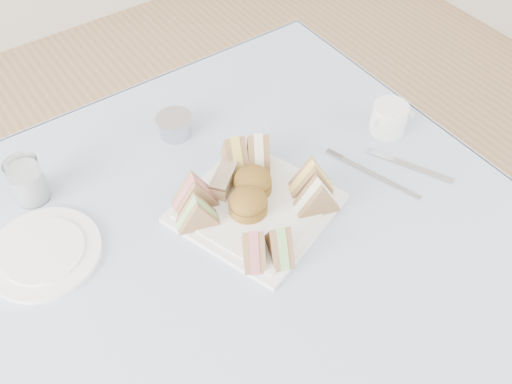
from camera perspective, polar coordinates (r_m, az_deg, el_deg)
table at (r=1.30m, az=-0.89°, el=-15.46°), size 0.90×0.90×0.74m
tablecloth at (r=0.98m, az=-1.15°, el=-6.01°), size 1.02×1.02×0.01m
serving_plate at (r=1.03m, az=0.00°, el=-1.61°), size 0.31×0.31×0.01m
sandwich_fl_a at (r=0.93m, az=-0.27°, el=-5.20°), size 0.07×0.08×0.07m
sandwich_fl_b at (r=0.94m, az=2.40°, el=-4.83°), size 0.06×0.08×0.07m
sandwich_fr_a at (r=1.03m, az=5.63°, el=1.59°), size 0.09×0.07×0.07m
sandwich_fr_b at (r=1.00m, az=6.20°, el=-0.26°), size 0.09×0.06×0.07m
sandwich_bl_a at (r=0.98m, az=-5.91°, el=-1.89°), size 0.08×0.06×0.07m
sandwich_bl_b at (r=1.01m, az=-6.16°, el=0.13°), size 0.09×0.06×0.07m
sandwich_br_a at (r=1.07m, az=0.23°, el=4.35°), size 0.08×0.09×0.08m
sandwich_br_b at (r=1.07m, az=-2.11°, el=4.07°), size 0.06×0.09×0.07m
scone_left at (r=1.00m, az=-0.79°, el=-1.06°), size 0.09×0.09×0.05m
scone_right at (r=1.03m, az=-0.34°, el=1.01°), size 0.10×0.10×0.05m
pastry_slice at (r=1.04m, az=-3.20°, el=1.23°), size 0.08×0.07×0.04m
side_plate at (r=1.03m, az=-20.43°, el=-5.72°), size 0.24×0.24×0.01m
water_glass at (r=1.10m, az=-21.91°, el=1.07°), size 0.08×0.08×0.09m
tea_strainer at (r=1.17m, az=-8.11°, el=6.49°), size 0.09×0.09×0.04m
knife at (r=1.14m, az=15.08°, el=2.55°), size 0.09×0.16×0.00m
fork at (r=1.11m, az=12.27°, el=1.41°), size 0.06×0.17×0.00m
creamer_jug at (r=1.19m, az=13.15°, el=7.19°), size 0.07×0.07×0.06m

